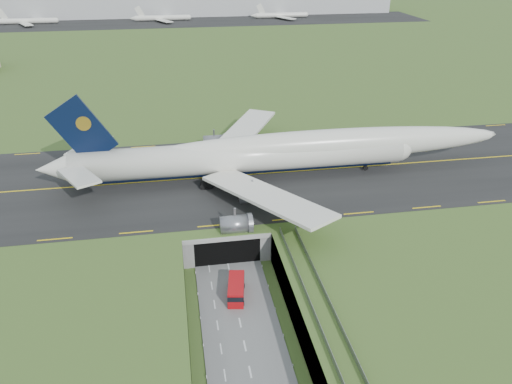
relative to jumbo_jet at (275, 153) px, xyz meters
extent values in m
plane|color=#456026|center=(-13.32, -30.99, -11.74)|extent=(900.00, 900.00, 0.00)
cube|color=gray|center=(-13.32, -30.99, -8.74)|extent=(800.00, 800.00, 6.00)
cube|color=slate|center=(-13.32, -38.49, -11.64)|extent=(12.00, 75.00, 0.20)
cube|color=black|center=(-13.32, 2.01, -5.65)|extent=(800.00, 44.00, 0.18)
cube|color=gray|center=(-13.32, -11.99, -6.24)|extent=(16.00, 22.00, 1.00)
cube|color=gray|center=(-20.32, -11.99, -8.74)|extent=(2.00, 22.00, 6.00)
cube|color=gray|center=(-6.32, -11.99, -8.74)|extent=(2.00, 22.00, 6.00)
cube|color=black|center=(-13.32, -16.99, -9.24)|extent=(12.00, 12.00, 5.00)
cube|color=#A8A8A3|center=(-13.32, -23.04, -6.14)|extent=(17.00, 0.50, 0.80)
cube|color=#A8A8A3|center=(-2.32, -49.49, -5.94)|extent=(3.00, 53.00, 0.50)
cube|color=gray|center=(-3.72, -49.49, -5.19)|extent=(0.06, 53.00, 1.00)
cube|color=gray|center=(-0.92, -49.49, -5.19)|extent=(0.06, 53.00, 1.00)
cylinder|color=#A8A8A3|center=(-2.32, -46.99, -8.94)|extent=(0.90, 0.90, 5.60)
cylinder|color=#A8A8A3|center=(-2.32, -34.99, -8.94)|extent=(0.90, 0.90, 5.60)
cylinder|color=silver|center=(-7.34, 0.03, -0.33)|extent=(71.20, 6.95, 6.70)
sphere|color=silver|center=(28.25, -0.10, -0.33)|extent=(6.59, 6.59, 6.56)
cone|color=silver|center=(-46.06, 0.16, -0.33)|extent=(7.35, 6.39, 6.36)
ellipsoid|color=silver|center=(11.88, -0.04, 1.18)|extent=(80.65, 6.44, 7.03)
ellipsoid|color=black|center=(27.20, -0.09, 0.51)|extent=(4.70, 2.95, 2.34)
cylinder|color=black|center=(-7.34, 0.03, -2.94)|extent=(67.63, 3.05, 2.81)
cube|color=silver|center=(-5.18, 16.77, -1.37)|extent=(22.11, 30.80, 2.82)
cube|color=silver|center=(-39.76, 7.99, 1.24)|extent=(9.60, 12.38, 1.07)
cube|color=silver|center=(-5.30, -16.73, -1.37)|extent=(21.95, 30.86, 2.82)
cube|color=silver|center=(-39.81, -7.71, 1.24)|extent=(9.54, 12.39, 1.07)
cube|color=black|center=(-39.26, 0.14, 7.52)|extent=(13.32, 0.67, 14.81)
cylinder|color=gold|center=(-38.74, 0.13, 9.09)|extent=(2.93, 0.74, 2.93)
cylinder|color=slate|center=(-6.54, 9.97, -4.62)|extent=(5.45, 3.47, 3.45)
cylinder|color=slate|center=(-11.45, 20.97, -4.62)|extent=(5.45, 3.47, 3.45)
cylinder|color=slate|center=(-6.61, -9.92, -4.62)|extent=(5.45, 3.47, 3.45)
cylinder|color=slate|center=(-11.60, -20.89, -4.62)|extent=(5.45, 3.47, 3.45)
cylinder|color=black|center=(21.13, -0.07, -4.98)|extent=(1.15, 0.53, 1.15)
cube|color=black|center=(-12.05, 0.04, -4.83)|extent=(6.31, 7.35, 1.47)
cube|color=#AB0B10|center=(-13.01, -32.37, -10.17)|extent=(3.66, 7.19, 2.74)
cube|color=black|center=(-13.01, -32.37, -9.62)|extent=(3.73, 7.29, 0.91)
cube|color=black|center=(-13.01, -32.37, -11.31)|extent=(3.40, 6.71, 0.46)
cylinder|color=black|center=(-14.56, -34.43, -11.24)|extent=(0.45, 0.86, 0.82)
cylinder|color=black|center=(-13.81, -29.92, -11.24)|extent=(0.45, 0.86, 0.82)
cylinder|color=black|center=(-12.22, -34.82, -11.24)|extent=(0.45, 0.86, 0.82)
cylinder|color=black|center=(-11.46, -30.31, -11.24)|extent=(0.45, 0.86, 0.82)
cube|color=#B2B2B2|center=(-13.32, 269.01, 1.76)|extent=(300.00, 22.00, 15.00)
cube|color=black|center=(-13.32, 239.01, -5.60)|extent=(320.00, 50.00, 0.08)
cylinder|color=silver|center=(-106.36, 244.01, -3.56)|extent=(34.00, 3.20, 3.20)
cylinder|color=silver|center=(-23.99, 244.01, -3.56)|extent=(34.00, 3.20, 3.20)
cylinder|color=silver|center=(54.39, 244.01, -3.56)|extent=(34.00, 3.20, 3.20)
ellipsoid|color=#4F5F5C|center=(106.68, 399.01, -15.74)|extent=(260.00, 91.00, 44.00)
ellipsoid|color=#4F5F5C|center=(306.68, 399.01, -15.74)|extent=(180.00, 63.00, 60.00)
camera|label=1|loc=(-20.89, -98.25, 41.50)|focal=35.00mm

